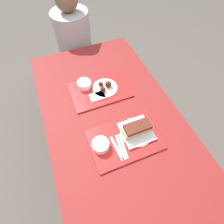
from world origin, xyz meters
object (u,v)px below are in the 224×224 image
object	(u,v)px
wings_plate_far	(105,87)
tray_far	(100,90)
bowl_coleslaw_near	(101,145)
bowl_coleslaw_far	(84,84)
person_seated_across	(73,35)
tray_near	(125,140)
brisket_sandwich_plate	(137,130)

from	to	relation	value
wings_plate_far	tray_far	bearing A→B (deg)	177.57
bowl_coleslaw_near	bowl_coleslaw_far	xyz separation A→B (m)	(0.05, 0.52, 0.00)
bowl_coleslaw_far	person_seated_across	xyz separation A→B (m)	(0.09, 0.72, -0.04)
tray_near	person_seated_across	xyz separation A→B (m)	(-0.01, 1.25, -0.00)
brisket_sandwich_plate	tray_near	bearing A→B (deg)	-169.26
tray_near	tray_far	world-z (taller)	same
brisket_sandwich_plate	wings_plate_far	bearing A→B (deg)	97.44
brisket_sandwich_plate	bowl_coleslaw_far	bearing A→B (deg)	111.26
tray_near	bowl_coleslaw_near	size ratio (longest dim) A/B	4.19
tray_far	brisket_sandwich_plate	distance (m)	0.45
tray_near	brisket_sandwich_plate	world-z (taller)	brisket_sandwich_plate
bowl_coleslaw_near	tray_far	bearing A→B (deg)	71.55
tray_near	bowl_coleslaw_near	bearing A→B (deg)	177.26
tray_near	wings_plate_far	world-z (taller)	wings_plate_far
brisket_sandwich_plate	bowl_coleslaw_near	bearing A→B (deg)	-177.74
bowl_coleslaw_far	wings_plate_far	bearing A→B (deg)	-28.67
bowl_coleslaw_far	person_seated_across	world-z (taller)	person_seated_across
wings_plate_far	bowl_coleslaw_near	bearing A→B (deg)	-113.50
bowl_coleslaw_near	wings_plate_far	xyz separation A→B (m)	(0.19, 0.44, -0.01)
tray_far	brisket_sandwich_plate	bearing A→B (deg)	-76.96
bowl_coleslaw_near	bowl_coleslaw_far	distance (m)	0.52
person_seated_across	tray_near	bearing A→B (deg)	-89.40
bowl_coleslaw_near	brisket_sandwich_plate	bearing A→B (deg)	2.26
tray_near	bowl_coleslaw_far	bearing A→B (deg)	101.47
brisket_sandwich_plate	person_seated_across	world-z (taller)	person_seated_across
tray_near	bowl_coleslaw_near	world-z (taller)	bowl_coleslaw_near
tray_near	brisket_sandwich_plate	distance (m)	0.10
bowl_coleslaw_near	person_seated_across	distance (m)	1.25
bowl_coleslaw_near	brisket_sandwich_plate	size ratio (longest dim) A/B	0.49
bowl_coleslaw_far	person_seated_across	size ratio (longest dim) A/B	0.14
tray_near	tray_far	bearing A→B (deg)	91.16
tray_near	brisket_sandwich_plate	size ratio (longest dim) A/B	2.07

